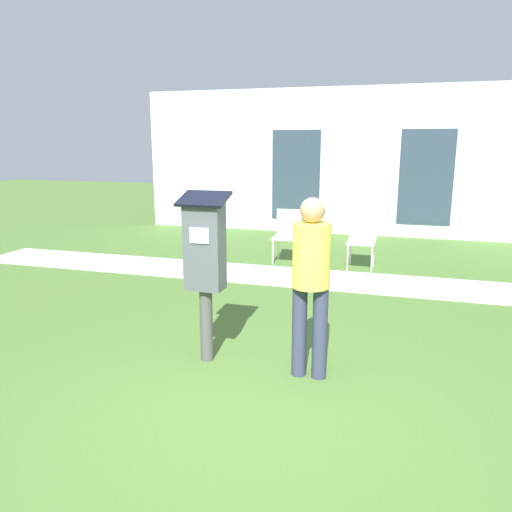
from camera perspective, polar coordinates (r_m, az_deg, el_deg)
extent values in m
plane|color=#476B2D|center=(3.94, -0.79, -17.99)|extent=(40.00, 40.00, 0.00)
cube|color=beige|center=(7.57, 8.39, -2.69)|extent=(12.00, 1.10, 0.02)
cube|color=silver|center=(11.37, 11.77, 10.45)|extent=(10.00, 0.24, 3.20)
cube|color=#2D3D4C|center=(11.47, 4.58, 9.19)|extent=(1.10, 0.02, 2.00)
cube|color=#2D3D4C|center=(11.21, 18.85, 8.47)|extent=(1.10, 0.02, 2.00)
cylinder|color=#4C4C4C|center=(4.74, -5.68, -7.81)|extent=(0.12, 0.12, 0.70)
cube|color=#4C5156|center=(4.54, -5.89, 1.10)|extent=(0.34, 0.22, 0.80)
cube|color=silver|center=(4.41, -6.50, 2.33)|extent=(0.18, 0.01, 0.14)
cube|color=black|center=(4.47, -6.02, 6.53)|extent=(0.44, 0.31, 0.12)
cylinder|color=#333851|center=(4.42, 4.98, -8.54)|extent=(0.13, 0.13, 0.82)
cylinder|color=#333851|center=(4.39, 7.30, -8.75)|extent=(0.13, 0.13, 0.82)
cylinder|color=#EADB4C|center=(4.20, 6.36, 0.08)|extent=(0.32, 0.32, 0.55)
sphere|color=tan|center=(4.14, 6.49, 5.22)|extent=(0.21, 0.21, 0.21)
cylinder|color=silver|center=(8.44, 1.94, 0.45)|extent=(0.03, 0.03, 0.42)
cylinder|color=silver|center=(8.35, 4.46, 0.29)|extent=(0.03, 0.03, 0.42)
cylinder|color=silver|center=(8.80, 2.57, 0.96)|extent=(0.03, 0.03, 0.42)
cylinder|color=silver|center=(8.71, 4.99, 0.81)|extent=(0.03, 0.03, 0.42)
cube|color=silver|center=(8.53, 3.51, 2.14)|extent=(0.44, 0.44, 0.04)
cube|color=silver|center=(8.68, 3.84, 3.92)|extent=(0.44, 0.04, 0.44)
cylinder|color=silver|center=(8.15, 10.43, -0.20)|extent=(0.03, 0.03, 0.42)
cylinder|color=silver|center=(8.12, 13.09, -0.37)|extent=(0.03, 0.03, 0.42)
cylinder|color=silver|center=(8.52, 10.72, 0.35)|extent=(0.03, 0.03, 0.42)
cylinder|color=silver|center=(8.49, 13.27, 0.19)|extent=(0.03, 0.03, 0.42)
cube|color=silver|center=(8.27, 11.95, 1.55)|extent=(0.44, 0.44, 0.04)
cube|color=silver|center=(8.43, 12.15, 3.39)|extent=(0.44, 0.04, 0.44)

